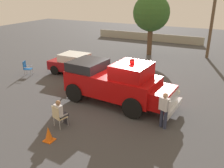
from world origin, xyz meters
The scene contains 12 objects.
ground_plane centered at (0.00, 0.00, 0.00)m, with size 60.00×60.00×0.00m, color #424244.
vintage_fire_truck centered at (-0.26, 0.20, 1.20)m, with size 6.11×2.76×2.59m.
classic_hot_rod centered at (-4.65, 3.29, 0.75)m, with size 4.37×1.93×1.46m.
lawn_chair_near_truck centered at (-1.46, -3.17, 0.59)m, with size 0.63×0.62×1.02m.
lawn_chair_by_car centered at (-3.59, 0.93, 0.59)m, with size 0.58×0.59×1.02m.
lawn_chair_spare centered at (-7.88, 1.48, 0.59)m, with size 0.65×0.65×1.02m.
spectator_seated centered at (-1.42, -3.04, 0.70)m, with size 0.52×0.62×1.29m.
spectator_standing centered at (2.71, -1.17, 0.96)m, with size 0.61×0.42×1.68m.
oak_tree_distant centered at (-1.88, 10.92, 3.75)m, with size 3.26×3.26×5.42m.
utility_pole centered at (3.12, 12.10, 3.68)m, with size 0.85×1.58×7.07m.
traffic_cone centered at (-1.16, -4.19, 0.31)m, with size 0.40×0.40×0.64m.
background_fence centered at (-4.09, 17.11, 0.45)m, with size 12.74×0.12×0.90m.
Camera 1 is at (4.79, -10.51, 5.75)m, focal length 38.77 mm.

